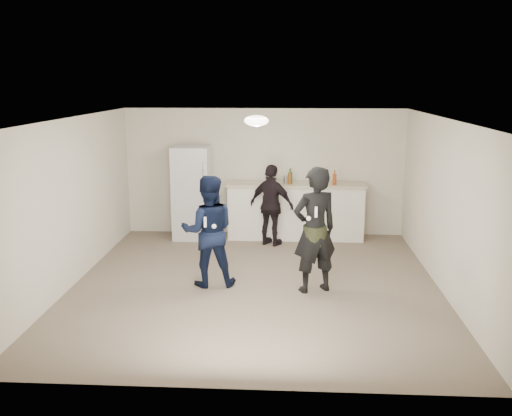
# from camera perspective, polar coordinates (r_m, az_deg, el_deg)

# --- Properties ---
(floor) EXTENTS (6.00, 6.00, 0.00)m
(floor) POSITION_cam_1_polar(r_m,az_deg,el_deg) (8.73, -0.08, -7.67)
(floor) COLOR #6B5B4C
(floor) RESTS_ON ground
(ceiling) EXTENTS (6.00, 6.00, 0.00)m
(ceiling) POSITION_cam_1_polar(r_m,az_deg,el_deg) (8.20, -0.08, 8.93)
(ceiling) COLOR silver
(ceiling) RESTS_ON wall_back
(wall_back) EXTENTS (6.00, 0.00, 6.00)m
(wall_back) POSITION_cam_1_polar(r_m,az_deg,el_deg) (11.32, 0.83, 3.61)
(wall_back) COLOR beige
(wall_back) RESTS_ON floor
(wall_front) EXTENTS (6.00, 0.00, 6.00)m
(wall_front) POSITION_cam_1_polar(r_m,az_deg,el_deg) (5.49, -1.97, -6.33)
(wall_front) COLOR beige
(wall_front) RESTS_ON floor
(wall_left) EXTENTS (0.00, 6.00, 6.00)m
(wall_left) POSITION_cam_1_polar(r_m,az_deg,el_deg) (8.97, -17.91, 0.57)
(wall_left) COLOR beige
(wall_left) RESTS_ON floor
(wall_right) EXTENTS (0.00, 6.00, 6.00)m
(wall_right) POSITION_cam_1_polar(r_m,az_deg,el_deg) (8.66, 18.40, 0.12)
(wall_right) COLOR beige
(wall_right) RESTS_ON floor
(counter) EXTENTS (2.60, 0.56, 1.05)m
(counter) POSITION_cam_1_polar(r_m,az_deg,el_deg) (11.13, 3.97, -0.39)
(counter) COLOR white
(counter) RESTS_ON floor
(counter_top) EXTENTS (2.68, 0.64, 0.04)m
(counter_top) POSITION_cam_1_polar(r_m,az_deg,el_deg) (11.02, 4.01, 2.38)
(counter_top) COLOR #C0B994
(counter_top) RESTS_ON counter
(fridge) EXTENTS (0.70, 0.70, 1.80)m
(fridge) POSITION_cam_1_polar(r_m,az_deg,el_deg) (11.14, -6.41, 1.55)
(fridge) COLOR silver
(fridge) RESTS_ON floor
(fridge_handle) EXTENTS (0.02, 0.02, 0.60)m
(fridge_handle) POSITION_cam_1_polar(r_m,az_deg,el_deg) (10.66, -5.31, 3.26)
(fridge_handle) COLOR #BABABF
(fridge_handle) RESTS_ON fridge
(ceiling_dome) EXTENTS (0.36, 0.36, 0.16)m
(ceiling_dome) POSITION_cam_1_polar(r_m,az_deg,el_deg) (8.50, 0.04, 8.73)
(ceiling_dome) COLOR white
(ceiling_dome) RESTS_ON ceiling
(shaker) EXTENTS (0.08, 0.08, 0.17)m
(shaker) POSITION_cam_1_polar(r_m,az_deg,el_deg) (10.89, 2.93, 2.83)
(shaker) COLOR #B3B4B8
(shaker) RESTS_ON counter_top
(man) EXTENTS (0.90, 0.75, 1.68)m
(man) POSITION_cam_1_polar(r_m,az_deg,el_deg) (8.51, -4.79, -2.32)
(man) COLOR #0E193A
(man) RESTS_ON floor
(woman) EXTENTS (0.80, 0.68, 1.85)m
(woman) POSITION_cam_1_polar(r_m,az_deg,el_deg) (8.26, 5.90, -2.20)
(woman) COLOR black
(woman) RESTS_ON floor
(camo_shorts) EXTENTS (0.34, 0.34, 0.28)m
(camo_shorts) POSITION_cam_1_polar(r_m,az_deg,el_deg) (8.28, 5.89, -2.71)
(camo_shorts) COLOR #303A1A
(camo_shorts) RESTS_ON woman
(spectator) EXTENTS (0.96, 0.74, 1.53)m
(spectator) POSITION_cam_1_polar(r_m,az_deg,el_deg) (10.58, 1.58, 0.27)
(spectator) COLOR black
(spectator) RESTS_ON floor
(remote_man) EXTENTS (0.04, 0.04, 0.15)m
(remote_man) POSITION_cam_1_polar(r_m,az_deg,el_deg) (8.19, -5.09, -1.40)
(remote_man) COLOR white
(remote_man) RESTS_ON man
(nunchuk_man) EXTENTS (0.07, 0.07, 0.07)m
(nunchuk_man) POSITION_cam_1_polar(r_m,az_deg,el_deg) (8.22, -4.22, -1.84)
(nunchuk_man) COLOR white
(nunchuk_man) RESTS_ON man
(remote_woman) EXTENTS (0.04, 0.04, 0.15)m
(remote_woman) POSITION_cam_1_polar(r_m,az_deg,el_deg) (7.94, 6.03, -0.40)
(remote_woman) COLOR white
(remote_woman) RESTS_ON woman
(nunchuk_woman) EXTENTS (0.07, 0.07, 0.07)m
(nunchuk_woman) POSITION_cam_1_polar(r_m,az_deg,el_deg) (7.98, 5.28, -1.04)
(nunchuk_woman) COLOR white
(nunchuk_woman) RESTS_ON woman
(bottle_cluster) EXTENTS (1.29, 0.13, 0.25)m
(bottle_cluster) POSITION_cam_1_polar(r_m,az_deg,el_deg) (10.91, 4.62, 2.95)
(bottle_cluster) COLOR #164D16
(bottle_cluster) RESTS_ON counter_top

